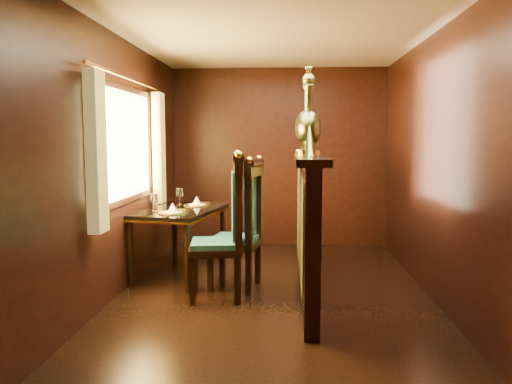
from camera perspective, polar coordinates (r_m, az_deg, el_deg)
ground at (r=4.83m, az=1.93°, el=-12.12°), size 5.00×5.00×0.00m
room_shell at (r=4.61m, az=0.94°, el=7.01°), size 3.04×5.04×2.52m
partition at (r=4.95m, az=5.79°, el=-3.18°), size 0.26×2.70×1.36m
dining_table at (r=5.56m, az=-8.69°, el=-2.65°), size 0.98×1.37×0.94m
chair_left at (r=4.70m, az=-3.08°, el=-3.44°), size 0.56×0.59×1.40m
chair_right at (r=5.00m, az=-1.10°, el=-3.24°), size 0.56×0.58×1.34m
peacock_left at (r=4.66m, az=6.08°, el=8.96°), size 0.24×0.65×0.77m
peacock_right at (r=5.03m, az=5.91°, el=9.11°), size 0.26×0.70×0.83m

